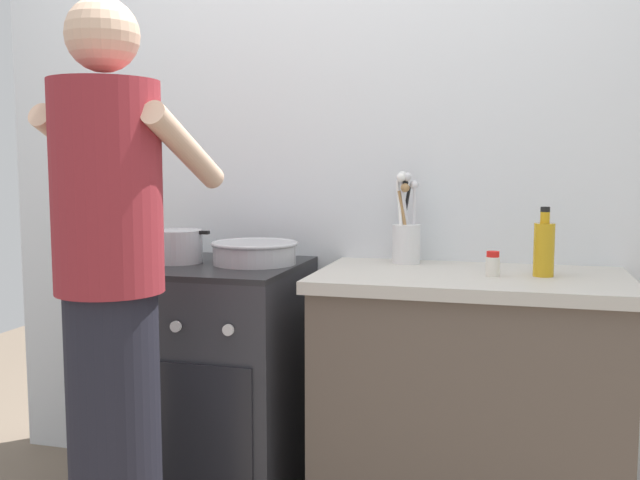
{
  "coord_description": "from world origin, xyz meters",
  "views": [
    {
      "loc": [
        0.68,
        -2.18,
        1.25
      ],
      "look_at": [
        0.05,
        0.12,
        1.0
      ],
      "focal_mm": 39.82,
      "sensor_mm": 36.0,
      "label": 1
    }
  ],
  "objects_px": {
    "stove_range": "(216,386)",
    "pot": "(178,246)",
    "utensil_crock": "(406,234)",
    "oil_bottle": "(544,248)",
    "person": "(112,306)",
    "spice_bottle": "(493,264)",
    "mixing_bowl": "(255,252)"
  },
  "relations": [
    {
      "from": "oil_bottle",
      "to": "person",
      "type": "height_order",
      "value": "person"
    },
    {
      "from": "mixing_bowl",
      "to": "stove_range",
      "type": "bearing_deg",
      "value": -165.65
    },
    {
      "from": "stove_range",
      "to": "spice_bottle",
      "type": "bearing_deg",
      "value": -1.59
    },
    {
      "from": "stove_range",
      "to": "mixing_bowl",
      "type": "height_order",
      "value": "mixing_bowl"
    },
    {
      "from": "pot",
      "to": "spice_bottle",
      "type": "relative_size",
      "value": 3.08
    },
    {
      "from": "pot",
      "to": "oil_bottle",
      "type": "xyz_separation_m",
      "value": [
        1.27,
        0.02,
        0.03
      ]
    },
    {
      "from": "utensil_crock",
      "to": "oil_bottle",
      "type": "xyz_separation_m",
      "value": [
        0.47,
        -0.18,
        -0.01
      ]
    },
    {
      "from": "pot",
      "to": "person",
      "type": "relative_size",
      "value": 0.14
    },
    {
      "from": "spice_bottle",
      "to": "pot",
      "type": "bearing_deg",
      "value": 178.92
    },
    {
      "from": "spice_bottle",
      "to": "person",
      "type": "xyz_separation_m",
      "value": [
        -1.02,
        -0.57,
        -0.08
      ]
    },
    {
      "from": "mixing_bowl",
      "to": "utensil_crock",
      "type": "bearing_deg",
      "value": 17.35
    },
    {
      "from": "pot",
      "to": "utensil_crock",
      "type": "xyz_separation_m",
      "value": [
        0.8,
        0.2,
        0.05
      ]
    },
    {
      "from": "stove_range",
      "to": "pot",
      "type": "distance_m",
      "value": 0.53
    },
    {
      "from": "person",
      "to": "stove_range",
      "type": "bearing_deg",
      "value": 85.37
    },
    {
      "from": "stove_range",
      "to": "utensil_crock",
      "type": "xyz_separation_m",
      "value": [
        0.66,
        0.2,
        0.55
      ]
    },
    {
      "from": "pot",
      "to": "oil_bottle",
      "type": "relative_size",
      "value": 1.11
    },
    {
      "from": "utensil_crock",
      "to": "spice_bottle",
      "type": "distance_m",
      "value": 0.39
    },
    {
      "from": "stove_range",
      "to": "oil_bottle",
      "type": "xyz_separation_m",
      "value": [
        1.13,
        0.01,
        0.54
      ]
    },
    {
      "from": "stove_range",
      "to": "pot",
      "type": "xyz_separation_m",
      "value": [
        -0.14,
        -0.01,
        0.51
      ]
    },
    {
      "from": "stove_range",
      "to": "mixing_bowl",
      "type": "bearing_deg",
      "value": 14.35
    },
    {
      "from": "mixing_bowl",
      "to": "utensil_crock",
      "type": "distance_m",
      "value": 0.55
    },
    {
      "from": "utensil_crock",
      "to": "person",
      "type": "height_order",
      "value": "person"
    },
    {
      "from": "pot",
      "to": "mixing_bowl",
      "type": "height_order",
      "value": "pot"
    },
    {
      "from": "pot",
      "to": "person",
      "type": "xyz_separation_m",
      "value": [
        0.09,
        -0.59,
        -0.1
      ]
    },
    {
      "from": "mixing_bowl",
      "to": "person",
      "type": "distance_m",
      "value": 0.67
    },
    {
      "from": "utensil_crock",
      "to": "oil_bottle",
      "type": "relative_size",
      "value": 1.49
    },
    {
      "from": "pot",
      "to": "oil_bottle",
      "type": "distance_m",
      "value": 1.27
    },
    {
      "from": "spice_bottle",
      "to": "person",
      "type": "distance_m",
      "value": 1.17
    },
    {
      "from": "utensil_crock",
      "to": "person",
      "type": "xyz_separation_m",
      "value": [
        -0.71,
        -0.79,
        -0.14
      ]
    },
    {
      "from": "spice_bottle",
      "to": "person",
      "type": "relative_size",
      "value": 0.05
    },
    {
      "from": "utensil_crock",
      "to": "spice_bottle",
      "type": "relative_size",
      "value": 4.14
    },
    {
      "from": "stove_range",
      "to": "spice_bottle",
      "type": "distance_m",
      "value": 1.09
    }
  ]
}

